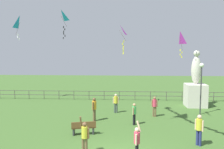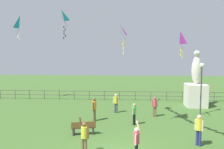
{
  "view_description": "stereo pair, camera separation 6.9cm",
  "coord_description": "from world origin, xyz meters",
  "px_view_note": "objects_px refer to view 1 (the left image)",
  "views": [
    {
      "loc": [
        0.53,
        -11.01,
        5.12
      ],
      "look_at": [
        -0.46,
        6.31,
        3.45
      ],
      "focal_mm": 38.5,
      "sensor_mm": 36.0,
      "label": 1
    },
    {
      "loc": [
        0.6,
        -11.0,
        5.12
      ],
      "look_at": [
        -0.46,
        6.31,
        3.45
      ],
      "focal_mm": 38.5,
      "sensor_mm": 36.0,
      "label": 2
    }
  ],
  "objects_px": {
    "statue_monument": "(196,89)",
    "person_5": "(155,105)",
    "kite_7": "(180,38)",
    "person_0": "(94,108)",
    "person_6": "(116,102)",
    "person_3": "(137,141)",
    "park_bench": "(84,127)",
    "lamppost": "(201,77)",
    "person_1": "(85,135)",
    "kite_3": "(120,32)",
    "person_4": "(134,112)",
    "person_2": "(199,128)",
    "kite_8": "(20,23)",
    "kite_0": "(61,17)"
  },
  "relations": [
    {
      "from": "park_bench",
      "to": "kite_7",
      "type": "relative_size",
      "value": 0.59
    },
    {
      "from": "person_1",
      "to": "kite_8",
      "type": "bearing_deg",
      "value": 124.61
    },
    {
      "from": "person_3",
      "to": "park_bench",
      "type": "bearing_deg",
      "value": 134.16
    },
    {
      "from": "kite_3",
      "to": "kite_7",
      "type": "distance_m",
      "value": 6.17
    },
    {
      "from": "kite_3",
      "to": "statue_monument",
      "type": "bearing_deg",
      "value": -0.7
    },
    {
      "from": "statue_monument",
      "to": "kite_7",
      "type": "bearing_deg",
      "value": 122.82
    },
    {
      "from": "person_1",
      "to": "person_3",
      "type": "xyz_separation_m",
      "value": [
        2.58,
        -0.45,
        -0.04
      ]
    },
    {
      "from": "person_6",
      "to": "person_1",
      "type": "bearing_deg",
      "value": -98.45
    },
    {
      "from": "person_4",
      "to": "kite_7",
      "type": "bearing_deg",
      "value": 58.82
    },
    {
      "from": "park_bench",
      "to": "person_4",
      "type": "bearing_deg",
      "value": 35.0
    },
    {
      "from": "kite_7",
      "to": "park_bench",
      "type": "bearing_deg",
      "value": -128.22
    },
    {
      "from": "person_6",
      "to": "person_0",
      "type": "bearing_deg",
      "value": -121.33
    },
    {
      "from": "kite_7",
      "to": "lamppost",
      "type": "bearing_deg",
      "value": -80.9
    },
    {
      "from": "person_0",
      "to": "person_6",
      "type": "height_order",
      "value": "person_0"
    },
    {
      "from": "statue_monument",
      "to": "person_0",
      "type": "relative_size",
      "value": 3.01
    },
    {
      "from": "person_6",
      "to": "kite_3",
      "type": "bearing_deg",
      "value": 84.95
    },
    {
      "from": "person_1",
      "to": "kite_8",
      "type": "distance_m",
      "value": 16.88
    },
    {
      "from": "person_2",
      "to": "kite_8",
      "type": "xyz_separation_m",
      "value": [
        -14.74,
        11.19,
        7.03
      ]
    },
    {
      "from": "park_bench",
      "to": "person_2",
      "type": "height_order",
      "value": "person_2"
    },
    {
      "from": "person_0",
      "to": "person_2",
      "type": "relative_size",
      "value": 1.01
    },
    {
      "from": "lamppost",
      "to": "person_6",
      "type": "relative_size",
      "value": 2.62
    },
    {
      "from": "person_6",
      "to": "kite_7",
      "type": "relative_size",
      "value": 0.61
    },
    {
      "from": "person_2",
      "to": "person_0",
      "type": "bearing_deg",
      "value": 145.51
    },
    {
      "from": "person_0",
      "to": "person_1",
      "type": "distance_m",
      "value": 5.76
    },
    {
      "from": "person_2",
      "to": "kite_7",
      "type": "relative_size",
      "value": 0.66
    },
    {
      "from": "person_1",
      "to": "person_3",
      "type": "distance_m",
      "value": 2.62
    },
    {
      "from": "person_3",
      "to": "kite_3",
      "type": "bearing_deg",
      "value": 95.49
    },
    {
      "from": "person_0",
      "to": "person_6",
      "type": "bearing_deg",
      "value": 58.67
    },
    {
      "from": "person_6",
      "to": "kite_0",
      "type": "distance_m",
      "value": 10.47
    },
    {
      "from": "person_2",
      "to": "person_5",
      "type": "distance_m",
      "value": 6.02
    },
    {
      "from": "statue_monument",
      "to": "lamppost",
      "type": "distance_m",
      "value": 3.27
    },
    {
      "from": "person_6",
      "to": "kite_8",
      "type": "distance_m",
      "value": 12.98
    },
    {
      "from": "person_4",
      "to": "person_5",
      "type": "distance_m",
      "value": 2.77
    },
    {
      "from": "kite_3",
      "to": "person_4",
      "type": "bearing_deg",
      "value": -79.16
    },
    {
      "from": "park_bench",
      "to": "kite_3",
      "type": "bearing_deg",
      "value": 76.44
    },
    {
      "from": "park_bench",
      "to": "person_3",
      "type": "relative_size",
      "value": 0.85
    },
    {
      "from": "person_0",
      "to": "person_3",
      "type": "distance_m",
      "value": 6.84
    },
    {
      "from": "statue_monument",
      "to": "person_5",
      "type": "distance_m",
      "value": 5.73
    },
    {
      "from": "person_0",
      "to": "person_6",
      "type": "distance_m",
      "value": 2.87
    },
    {
      "from": "kite_8",
      "to": "kite_0",
      "type": "bearing_deg",
      "value": -0.15
    },
    {
      "from": "park_bench",
      "to": "person_5",
      "type": "height_order",
      "value": "person_5"
    },
    {
      "from": "statue_monument",
      "to": "person_3",
      "type": "height_order",
      "value": "statue_monument"
    },
    {
      "from": "person_0",
      "to": "person_5",
      "type": "height_order",
      "value": "person_0"
    },
    {
      "from": "kite_8",
      "to": "person_0",
      "type": "bearing_deg",
      "value": -39.11
    },
    {
      "from": "person_0",
      "to": "person_2",
      "type": "xyz_separation_m",
      "value": [
        6.3,
        -4.33,
        -0.01
      ]
    },
    {
      "from": "person_5",
      "to": "person_1",
      "type": "bearing_deg",
      "value": -120.93
    },
    {
      "from": "park_bench",
      "to": "person_5",
      "type": "xyz_separation_m",
      "value": [
        4.85,
        4.44,
        0.45
      ]
    },
    {
      "from": "person_1",
      "to": "person_4",
      "type": "relative_size",
      "value": 1.25
    },
    {
      "from": "person_6",
      "to": "kite_3",
      "type": "relative_size",
      "value": 0.59
    },
    {
      "from": "person_5",
      "to": "person_6",
      "type": "xyz_separation_m",
      "value": [
        -3.09,
        1.01,
        0.0
      ]
    }
  ]
}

